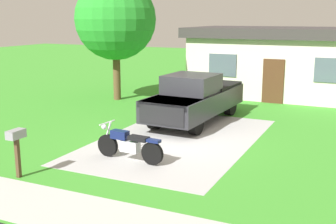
{
  "coord_description": "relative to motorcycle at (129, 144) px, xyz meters",
  "views": [
    {
      "loc": [
        5.6,
        -12.81,
        4.04
      ],
      "look_at": [
        -0.42,
        0.07,
        0.9
      ],
      "focal_mm": 46.22,
      "sensor_mm": 36.0,
      "label": 1
    }
  ],
  "objects": [
    {
      "name": "ground_plane",
      "position": [
        0.43,
        2.54,
        -0.47
      ],
      "size": [
        80.0,
        80.0,
        0.0
      ],
      "primitive_type": "plane",
      "color": "#3B912B"
    },
    {
      "name": "driveway_pad",
      "position": [
        0.43,
        2.54,
        -0.47
      ],
      "size": [
        4.82,
        8.05,
        0.01
      ],
      "primitive_type": "cube",
      "color": "#AAAAAA",
      "rests_on": "ground"
    },
    {
      "name": "sidewalk_strip",
      "position": [
        0.43,
        -3.46,
        -0.47
      ],
      "size": [
        36.0,
        1.8,
        0.01
      ],
      "primitive_type": "cube",
      "color": "#B3B3AE",
      "rests_on": "ground"
    },
    {
      "name": "motorcycle",
      "position": [
        0.0,
        0.0,
        0.0
      ],
      "size": [
        2.21,
        0.7,
        1.09
      ],
      "color": "black",
      "rests_on": "ground"
    },
    {
      "name": "pickup_truck",
      "position": [
        -0.01,
        5.28,
        0.48
      ],
      "size": [
        2.27,
        5.71,
        1.9
      ],
      "color": "black",
      "rests_on": "ground"
    },
    {
      "name": "mailbox",
      "position": [
        -1.89,
        -2.37,
        0.51
      ],
      "size": [
        0.26,
        0.48,
        1.26
      ],
      "color": "#4C3823",
      "rests_on": "ground"
    },
    {
      "name": "shade_tree",
      "position": [
        -5.25,
        7.89,
        3.44
      ],
      "size": [
        3.92,
        3.92,
        5.89
      ],
      "color": "brown",
      "rests_on": "ground"
    },
    {
      "name": "neighbor_house",
      "position": [
        1.96,
        12.75,
        1.32
      ],
      "size": [
        9.6,
        5.6,
        3.5
      ],
      "color": "beige",
      "rests_on": "ground"
    }
  ]
}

